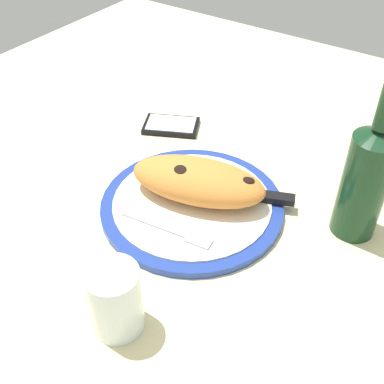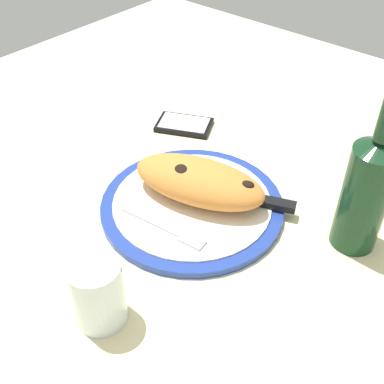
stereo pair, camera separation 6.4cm
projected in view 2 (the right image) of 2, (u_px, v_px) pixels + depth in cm
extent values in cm
cube|color=beige|center=(192.00, 215.00, 81.35)|extent=(150.00, 150.00, 3.00)
cylinder|color=#233D99|center=(192.00, 206.00, 79.96)|extent=(30.24, 30.24, 1.31)
cylinder|color=white|center=(192.00, 202.00, 79.43)|extent=(26.22, 26.22, 0.30)
ellipsoid|color=orange|center=(201.00, 183.00, 78.04)|extent=(24.28, 15.77, 6.33)
ellipsoid|color=black|center=(246.00, 184.00, 74.54)|extent=(3.08, 2.87, 0.88)
ellipsoid|color=black|center=(184.00, 168.00, 76.71)|extent=(3.22, 2.92, 1.06)
cube|color=silver|center=(151.00, 221.00, 75.48)|extent=(11.54, 2.33, 0.40)
cube|color=silver|center=(192.00, 241.00, 72.24)|extent=(4.24, 2.68, 0.40)
cube|color=silver|center=(199.00, 190.00, 81.27)|extent=(13.37, 6.78, 0.40)
cube|color=black|center=(267.00, 202.00, 78.29)|extent=(9.48, 5.47, 1.20)
cube|color=black|center=(184.00, 125.00, 98.99)|extent=(12.97, 11.06, 1.00)
cube|color=white|center=(184.00, 123.00, 98.61)|extent=(11.32, 9.54, 0.16)
cylinder|color=silver|center=(98.00, 293.00, 60.87)|extent=(6.85, 6.85, 10.13)
cylinder|color=silver|center=(101.00, 306.00, 62.64)|extent=(6.30, 6.30, 4.27)
cylinder|color=#14381E|center=(364.00, 199.00, 69.14)|extent=(6.86, 6.86, 17.20)
cone|color=#14381E|center=(381.00, 145.00, 63.00)|extent=(6.86, 6.86, 1.72)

